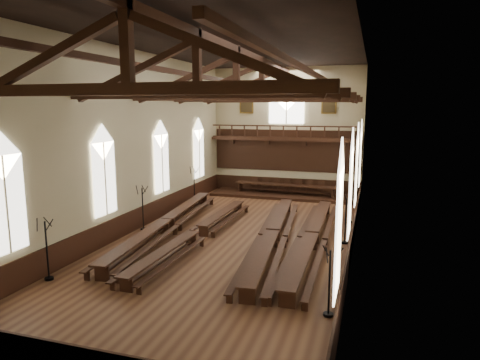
{
  "coord_description": "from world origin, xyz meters",
  "views": [
    {
      "loc": [
        6.71,
        -20.86,
        6.9
      ],
      "look_at": [
        -0.29,
        1.5,
        2.89
      ],
      "focal_mm": 32.0,
      "sensor_mm": 36.0,
      "label": 1
    }
  ],
  "objects_px": {
    "dais": "(285,195)",
    "candelabrum_right_mid": "(345,229)",
    "high_table": "(285,186)",
    "candelabrum_left_near": "(48,261)",
    "candelabrum_right_far": "(350,210)",
    "refectory_row_c": "(272,233)",
    "refectory_row_a": "(166,222)",
    "candelabrum_right_near": "(329,295)",
    "candelabrum_left_mid": "(143,216)",
    "candelabrum_left_far": "(194,192)",
    "refectory_row_d": "(312,236)",
    "refectory_row_b": "(197,232)"
  },
  "relations": [
    {
      "from": "refectory_row_b",
      "to": "refectory_row_c",
      "type": "xyz_separation_m",
      "value": [
        3.81,
        0.69,
        0.06
      ]
    },
    {
      "from": "refectory_row_d",
      "to": "refectory_row_b",
      "type": "bearing_deg",
      "value": -171.66
    },
    {
      "from": "candelabrum_left_far",
      "to": "candelabrum_right_near",
      "type": "relative_size",
      "value": 1.11
    },
    {
      "from": "dais",
      "to": "high_table",
      "type": "relative_size",
      "value": 1.42
    },
    {
      "from": "candelabrum_left_mid",
      "to": "candelabrum_right_mid",
      "type": "bearing_deg",
      "value": 4.64
    },
    {
      "from": "refectory_row_b",
      "to": "candelabrum_left_near",
      "type": "xyz_separation_m",
      "value": [
        -3.74,
        -6.51,
        0.28
      ]
    },
    {
      "from": "refectory_row_c",
      "to": "candelabrum_right_far",
      "type": "relative_size",
      "value": 6.08
    },
    {
      "from": "refectory_row_b",
      "to": "high_table",
      "type": "distance_m",
      "value": 12.63
    },
    {
      "from": "refectory_row_c",
      "to": "candelabrum_right_near",
      "type": "relative_size",
      "value": 6.05
    },
    {
      "from": "refectory_row_b",
      "to": "candelabrum_right_near",
      "type": "bearing_deg",
      "value": -40.15
    },
    {
      "from": "candelabrum_right_mid",
      "to": "refectory_row_b",
      "type": "bearing_deg",
      "value": -165.71
    },
    {
      "from": "refectory_row_a",
      "to": "candelabrum_left_far",
      "type": "height_order",
      "value": "candelabrum_left_far"
    },
    {
      "from": "refectory_row_a",
      "to": "refectory_row_b",
      "type": "xyz_separation_m",
      "value": [
        2.32,
        -0.97,
        -0.07
      ]
    },
    {
      "from": "refectory_row_a",
      "to": "candelabrum_left_near",
      "type": "bearing_deg",
      "value": -100.8
    },
    {
      "from": "candelabrum_left_far",
      "to": "candelabrum_right_mid",
      "type": "relative_size",
      "value": 1.07
    },
    {
      "from": "refectory_row_d",
      "to": "candelabrum_right_far",
      "type": "relative_size",
      "value": 6.03
    },
    {
      "from": "refectory_row_c",
      "to": "candelabrum_right_near",
      "type": "distance_m",
      "value": 7.76
    },
    {
      "from": "candelabrum_right_mid",
      "to": "candelabrum_right_far",
      "type": "height_order",
      "value": "candelabrum_right_mid"
    },
    {
      "from": "candelabrum_right_mid",
      "to": "candelabrum_right_far",
      "type": "xyz_separation_m",
      "value": [
        -0.0,
        4.29,
        -0.03
      ]
    },
    {
      "from": "refectory_row_d",
      "to": "candelabrum_left_near",
      "type": "xyz_separation_m",
      "value": [
        -9.55,
        -7.36,
        0.23
      ]
    },
    {
      "from": "refectory_row_a",
      "to": "dais",
      "type": "xyz_separation_m",
      "value": [
        4.41,
        11.48,
        -0.47
      ]
    },
    {
      "from": "refectory_row_a",
      "to": "candelabrum_right_mid",
      "type": "height_order",
      "value": "candelabrum_right_mid"
    },
    {
      "from": "refectory_row_c",
      "to": "candelabrum_left_mid",
      "type": "relative_size",
      "value": 5.69
    },
    {
      "from": "high_table",
      "to": "candelabrum_right_mid",
      "type": "relative_size",
      "value": 3.21
    },
    {
      "from": "refectory_row_c",
      "to": "candelabrum_left_far",
      "type": "bearing_deg",
      "value": 134.97
    },
    {
      "from": "candelabrum_right_far",
      "to": "refectory_row_a",
      "type": "bearing_deg",
      "value": -151.73
    },
    {
      "from": "candelabrum_left_mid",
      "to": "refectory_row_a",
      "type": "bearing_deg",
      "value": -0.22
    },
    {
      "from": "dais",
      "to": "candelabrum_right_mid",
      "type": "relative_size",
      "value": 4.55
    },
    {
      "from": "refectory_row_d",
      "to": "candelabrum_right_mid",
      "type": "distance_m",
      "value": 1.87
    },
    {
      "from": "high_table",
      "to": "candelabrum_left_near",
      "type": "bearing_deg",
      "value": -107.11
    },
    {
      "from": "refectory_row_a",
      "to": "refectory_row_d",
      "type": "xyz_separation_m",
      "value": [
        8.12,
        -0.12,
        -0.01
      ]
    },
    {
      "from": "refectory_row_d",
      "to": "candelabrum_left_far",
      "type": "xyz_separation_m",
      "value": [
        -9.55,
        7.4,
        0.26
      ]
    },
    {
      "from": "refectory_row_c",
      "to": "candelabrum_right_far",
      "type": "bearing_deg",
      "value": 57.09
    },
    {
      "from": "refectory_row_a",
      "to": "candelabrum_right_near",
      "type": "height_order",
      "value": "candelabrum_right_near"
    },
    {
      "from": "refectory_row_b",
      "to": "refectory_row_d",
      "type": "bearing_deg",
      "value": 8.34
    },
    {
      "from": "refectory_row_a",
      "to": "candelabrum_left_near",
      "type": "height_order",
      "value": "candelabrum_left_near"
    },
    {
      "from": "refectory_row_b",
      "to": "dais",
      "type": "relative_size",
      "value": 1.22
    },
    {
      "from": "refectory_row_a",
      "to": "refectory_row_d",
      "type": "height_order",
      "value": "refectory_row_a"
    },
    {
      "from": "candelabrum_right_near",
      "to": "candelabrum_right_far",
      "type": "xyz_separation_m",
      "value": [
        0.0,
        12.38,
        -0.0
      ]
    },
    {
      "from": "refectory_row_a",
      "to": "refectory_row_b",
      "type": "height_order",
      "value": "refectory_row_a"
    },
    {
      "from": "refectory_row_c",
      "to": "refectory_row_d",
      "type": "xyz_separation_m",
      "value": [
        1.99,
        0.16,
        -0.0
      ]
    },
    {
      "from": "refectory_row_a",
      "to": "candelabrum_left_near",
      "type": "distance_m",
      "value": 7.61
    },
    {
      "from": "dais",
      "to": "candelabrum_right_near",
      "type": "xyz_separation_m",
      "value": [
        5.26,
        -18.66,
        0.63
      ]
    },
    {
      "from": "candelabrum_right_far",
      "to": "refectory_row_c",
      "type": "bearing_deg",
      "value": -122.91
    },
    {
      "from": "candelabrum_left_far",
      "to": "refectory_row_a",
      "type": "bearing_deg",
      "value": -78.92
    },
    {
      "from": "refectory_row_b",
      "to": "candelabrum_right_far",
      "type": "distance_m",
      "value": 9.61
    },
    {
      "from": "refectory_row_a",
      "to": "refectory_row_d",
      "type": "bearing_deg",
      "value": -0.82
    },
    {
      "from": "candelabrum_left_near",
      "to": "refectory_row_b",
      "type": "bearing_deg",
      "value": 60.11
    },
    {
      "from": "dais",
      "to": "candelabrum_left_near",
      "type": "height_order",
      "value": "candelabrum_left_near"
    },
    {
      "from": "refectory_row_a",
      "to": "candelabrum_left_near",
      "type": "relative_size",
      "value": 5.73
    }
  ]
}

